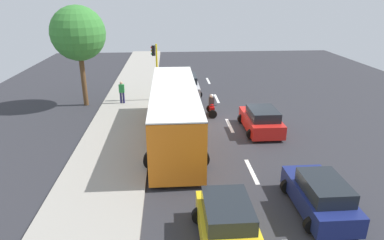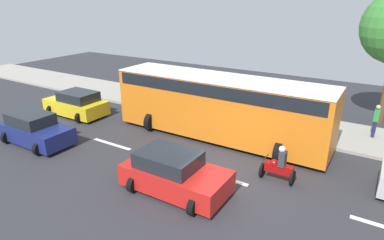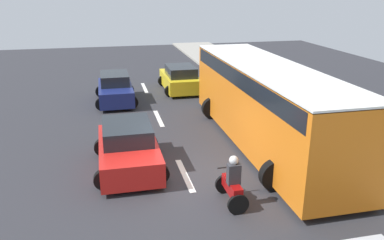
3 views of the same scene
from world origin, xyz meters
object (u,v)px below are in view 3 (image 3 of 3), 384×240
at_px(car_red, 128,148).
at_px(city_bus, 266,99).
at_px(car_dark_blue, 115,89).
at_px(motorcycle, 232,184).
at_px(car_yellow_cab, 180,79).

bearing_deg(car_red, city_bus, 9.65).
distance_m(car_red, city_bus, 5.53).
bearing_deg(car_red, car_dark_blue, 90.58).
bearing_deg(motorcycle, city_bus, 56.35).
relative_size(car_yellow_cab, motorcycle, 2.55).
distance_m(car_yellow_cab, car_dark_blue, 4.17).
distance_m(car_dark_blue, motorcycle, 11.65).
relative_size(car_red, motorcycle, 2.57).
height_order(car_dark_blue, city_bus, city_bus).
distance_m(car_red, car_dark_blue, 8.24).
bearing_deg(city_bus, car_dark_blue, 126.48).
bearing_deg(car_red, motorcycle, -48.84).
distance_m(city_bus, motorcycle, 4.93).
relative_size(car_red, car_dark_blue, 1.02).
distance_m(car_yellow_cab, motorcycle, 12.96).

